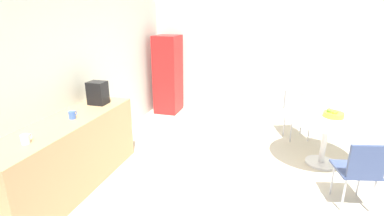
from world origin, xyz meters
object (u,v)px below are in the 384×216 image
Objects in this scene: fruit_bowl at (333,114)px; mug_green at (25,139)px; round_table at (327,124)px; coffee_maker at (98,93)px; chair_navy at (361,167)px; mug_white at (95,100)px; locker_cabinet at (168,74)px; chair_gray at (296,108)px; mug_red at (72,115)px.

mug_green reaches higher than fruit_bowl.
mug_green is at bearing 125.35° from round_table.
coffee_maker is at bearing 104.82° from round_table.
mug_green is at bearing -177.38° from coffee_maker.
chair_navy is 6.43× the size of mug_white.
locker_cabinet is 6.14× the size of fruit_bowl.
mug_red is (-2.41, 2.72, 0.43)m from chair_gray.
mug_red is at bearing 114.20° from fruit_bowl.
fruit_bowl is (-1.69, -3.08, -0.04)m from locker_cabinet.
mug_green is 0.40× the size of coffee_maker.
mug_green is 1.00× the size of mug_red.
fruit_bowl is at bearing -118.75° from locker_cabinet.
round_table is 3.41m from mug_red.
round_table is at bearing 12.55° from chair_navy.
mug_red is at bearing 178.88° from locker_cabinet.
locker_cabinet is at bearing 61.22° from round_table.
coffee_maker is at bearing 86.89° from chair_navy.
fruit_bowl is (-1.00, -0.42, 0.27)m from chair_gray.
mug_green is (-3.13, 2.70, 0.43)m from chair_gray.
mug_green is at bearing -178.27° from mug_red.
mug_white reaches higher than chair_gray.
coffee_maker is (0.61, 0.04, 0.11)m from mug_red.
chair_gray is 3.33m from coffee_maker.
coffee_maker is (-2.48, 0.10, 0.22)m from locker_cabinet.
locker_cabinet is 12.96× the size of mug_white.
locker_cabinet is 12.96× the size of mug_red.
round_table is at bearing -64.93° from mug_red.
locker_cabinet reaches higher than chair_navy.
chair_gray is 6.43× the size of mug_white.
mug_white is 0.40× the size of coffee_maker.
coffee_maker reaches higher than mug_green.
chair_gray is 2.06m from chair_navy.
mug_red reaches higher than round_table.
fruit_bowl is 3.44m from mug_red.
chair_gray is 1.00× the size of chair_navy.
mug_red is at bearing 115.07° from round_table.
mug_red is at bearing 97.47° from chair_navy.
chair_navy reaches higher than round_table.
locker_cabinet is at bearing -3.75° from mug_white.
mug_white reaches higher than chair_navy.
mug_green reaches higher than chair_gray.
chair_gray is at bearing -57.00° from coffee_maker.
coffee_maker is (-0.82, 3.12, 0.43)m from round_table.
chair_gray is 3.36m from mug_white.
mug_red is (-0.43, 3.30, 0.43)m from chair_navy.
locker_cabinet is 1.36× the size of round_table.
round_table is at bearing 62.67° from fruit_bowl.
mug_white is 1.00× the size of mug_red.
round_table is at bearing -75.18° from coffee_maker.
round_table is at bearing -75.61° from mug_white.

